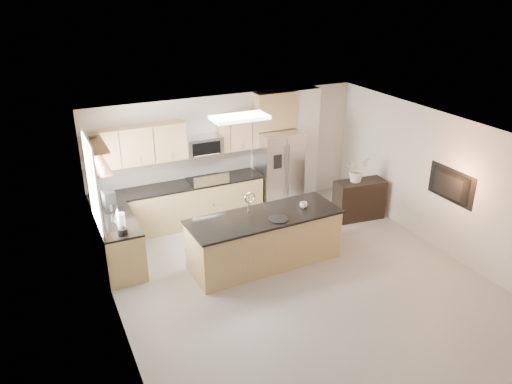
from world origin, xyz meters
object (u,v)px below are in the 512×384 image
island (265,239)px  coffee_maker (109,202)px  refrigerator (278,170)px  flower_vase (357,164)px  cup (304,205)px  blender (122,225)px  platter (278,219)px  credenza (359,200)px  bowl (91,135)px  kettle (118,213)px  range (208,200)px  television (448,186)px  microwave (203,146)px

island → coffee_maker: 2.89m
refrigerator → flower_vase: 1.75m
cup → blender: (-3.18, 0.43, 0.08)m
refrigerator → platter: (-1.19, -2.28, 0.07)m
credenza → coffee_maker: size_ratio=2.82×
platter → coffee_maker: (-2.57, 1.69, 0.14)m
refrigerator → bowl: 4.23m
kettle → bowl: (-0.23, 0.36, 1.35)m
range → kettle: (-2.02, -1.03, 0.55)m
flower_vase → blender: bearing=-175.2°
cup → bowl: bearing=157.0°
range → platter: bearing=-78.5°
television → coffee_maker: bearing=66.1°
range → blender: 2.73m
platter → kettle: bearing=152.6°
microwave → refrigerator: bearing=-5.9°
range → island: bearing=-81.1°
microwave → coffee_maker: 2.29m
range → island: island is taller
range → island: 2.11m
bowl → range: bearing=16.5°
range → blender: size_ratio=2.94×
refrigerator → bowl: (-3.91, -0.62, 1.49)m
bowl → blender: bearing=-80.0°
refrigerator → cup: size_ratio=12.92×
island → flower_vase: 2.80m
cup → refrigerator: bearing=74.9°
platter → coffee_maker: 3.08m
blender → coffee_maker: bearing=91.1°
range → island: size_ratio=0.41×
range → television: television is taller
refrigerator → television: (1.85, -3.07, 0.46)m
platter → cup: bearing=20.2°
microwave → island: size_ratio=0.27×
coffee_maker → flower_vase: 5.01m
microwave → television: bearing=-42.8°
refrigerator → blender: (-3.73, -1.61, 0.20)m
refrigerator → microwave: bearing=174.1°
cup → platter: cup is taller
flower_vase → television: 1.98m
island → television: 3.46m
credenza → flower_vase: 0.82m
bowl → television: 6.35m
television → range: bearing=48.4°
microwave → television: 4.79m
cup → coffee_maker: (-3.20, 1.45, 0.09)m
cup → kettle: 3.31m
coffee_maker → flower_vase: (4.98, -0.60, 0.14)m
microwave → coffee_maker: bearing=-159.9°
credenza → kettle: size_ratio=4.47×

